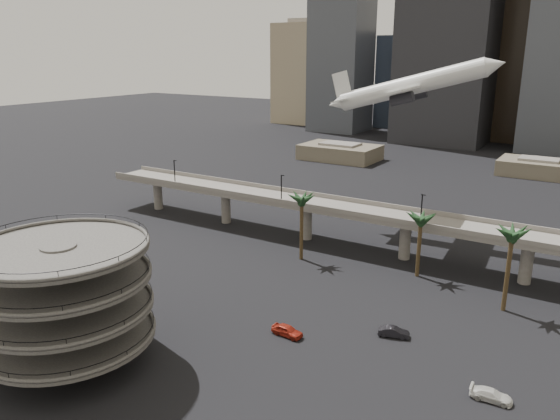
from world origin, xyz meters
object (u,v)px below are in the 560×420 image
Objects in this scene: overpass at (354,214)px; car_c at (491,395)px; car_a at (287,331)px; airborne_jet at (409,87)px; car_b at (394,332)px; parking_ramp at (64,293)px.

car_c is at bearing -47.12° from overpass.
overpass is at bearing 14.55° from car_a.
car_a reaches higher than car_c.
airborne_jet is 58.87m from car_b.
car_b is at bearing 40.81° from parking_ramp.
airborne_jet is at bearing 77.42° from parking_ramp.
overpass is at bearing 17.06° from car_b.
parking_ramp is 4.68× the size of car_a.
parking_ramp is 0.17× the size of overpass.
car_a is (20.40, 20.95, -9.03)m from parking_ramp.
car_b is 0.92× the size of car_c.
car_a is at bearing 104.22° from car_b.
airborne_jet reaches higher than parking_ramp.
overpass reaches higher than car_a.
parking_ramp is at bearing 109.26° from car_c.
overpass is 30.17m from airborne_jet.
airborne_jet reaches higher than car_a.
airborne_jet is 7.91× the size of car_c.
car_b is 17.04m from car_c.
overpass is 3.42× the size of airborne_jet.
car_c is at bearing -86.69° from car_a.
car_a is 15.23m from car_b.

